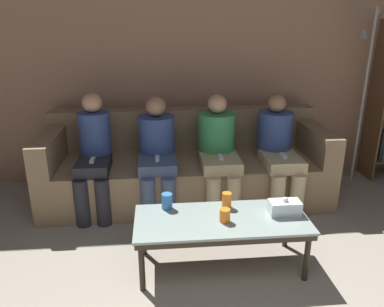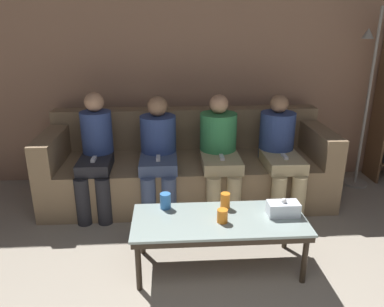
{
  "view_description": "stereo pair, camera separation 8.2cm",
  "coord_description": "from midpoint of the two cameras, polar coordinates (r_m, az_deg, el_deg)",
  "views": [
    {
      "loc": [
        -0.27,
        -0.45,
        1.7
      ],
      "look_at": [
        0.0,
        2.41,
        0.68
      ],
      "focal_mm": 35.0,
      "sensor_mm": 36.0,
      "label": 1
    },
    {
      "loc": [
        -0.19,
        -0.46,
        1.7
      ],
      "look_at": [
        0.0,
        2.41,
        0.68
      ],
      "focal_mm": 35.0,
      "sensor_mm": 36.0,
      "label": 2
    }
  ],
  "objects": [
    {
      "name": "seated_person_left_end",
      "position": [
        3.52,
        -13.78,
        0.31
      ],
      "size": [
        0.31,
        0.61,
        1.1
      ],
      "color": "#28282D",
      "rests_on": "ground_plane"
    },
    {
      "name": "cup_near_right",
      "position": [
        2.78,
        5.94,
        -7.17
      ],
      "size": [
        0.07,
        0.07,
        0.12
      ],
      "color": "orange",
      "rests_on": "coffee_table"
    },
    {
      "name": "cup_near_left",
      "position": [
        2.77,
        -3.21,
        -7.23
      ],
      "size": [
        0.08,
        0.08,
        0.12
      ],
      "color": "#3372BF",
      "rests_on": "coffee_table"
    },
    {
      "name": "seated_person_right_end",
      "position": [
        3.62,
        13.86,
        0.72
      ],
      "size": [
        0.33,
        0.71,
        1.06
      ],
      "color": "tan",
      "rests_on": "ground_plane"
    },
    {
      "name": "seated_person_mid_right",
      "position": [
        3.5,
        4.88,
        0.76
      ],
      "size": [
        0.35,
        0.68,
        1.06
      ],
      "color": "tan",
      "rests_on": "ground_plane"
    },
    {
      "name": "cup_far_center",
      "position": [
        2.6,
        5.56,
        -9.44
      ],
      "size": [
        0.07,
        0.07,
        0.1
      ],
      "color": "orange",
      "rests_on": "coffee_table"
    },
    {
      "name": "couch",
      "position": [
        3.77,
        -0.01,
        -2.13
      ],
      "size": [
        2.74,
        0.93,
        0.84
      ],
      "color": "#897051",
      "rests_on": "ground_plane"
    },
    {
      "name": "tissue_box",
      "position": [
        2.76,
        14.56,
        -8.14
      ],
      "size": [
        0.22,
        0.12,
        0.13
      ],
      "color": "silver",
      "rests_on": "coffee_table"
    },
    {
      "name": "seated_person_mid_left",
      "position": [
        3.47,
        -4.47,
        0.49
      ],
      "size": [
        0.33,
        0.66,
        1.06
      ],
      "color": "#47567A",
      "rests_on": "ground_plane"
    },
    {
      "name": "coffee_table",
      "position": [
        2.68,
        5.04,
        -10.61
      ],
      "size": [
        1.21,
        0.52,
        0.4
      ],
      "color": "#8C9E99",
      "rests_on": "ground_plane"
    },
    {
      "name": "wall_back",
      "position": [
        4.06,
        -0.52,
        13.89
      ],
      "size": [
        12.0,
        0.06,
        2.6
      ],
      "color": "#9E755B",
      "rests_on": "ground_plane"
    },
    {
      "name": "standing_lamp",
      "position": [
        4.26,
        26.26,
        9.96
      ],
      "size": [
        0.31,
        0.26,
        1.85
      ],
      "color": "gray",
      "rests_on": "ground_plane"
    }
  ]
}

